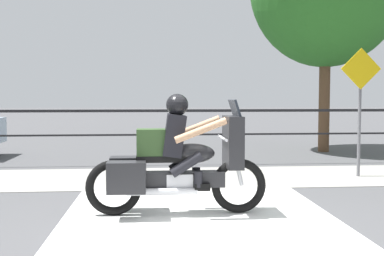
# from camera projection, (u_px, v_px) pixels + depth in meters

# --- Properties ---
(ground_plane) EXTENTS (120.00, 120.00, 0.00)m
(ground_plane) POSITION_uv_depth(u_px,v_px,m) (199.00, 226.00, 5.75)
(ground_plane) COLOR #4C4C4F
(sidewalk_band) EXTENTS (44.00, 2.40, 0.01)m
(sidewalk_band) POSITION_uv_depth(u_px,v_px,m) (182.00, 177.00, 9.13)
(sidewalk_band) COLOR #99968E
(sidewalk_band) RESTS_ON ground
(crosswalk_band) EXTENTS (3.47, 6.00, 0.01)m
(crosswalk_band) POSITION_uv_depth(u_px,v_px,m) (204.00, 230.00, 5.55)
(crosswalk_band) COLOR silver
(crosswalk_band) RESTS_ON ground
(fence_railing) EXTENTS (36.00, 0.05, 1.25)m
(fence_railing) POSITION_uv_depth(u_px,v_px,m) (177.00, 121.00, 10.71)
(fence_railing) COLOR black
(fence_railing) RESTS_ON ground
(motorcycle) EXTENTS (2.36, 0.76, 1.58)m
(motorcycle) POSITION_uv_depth(u_px,v_px,m) (177.00, 161.00, 6.26)
(motorcycle) COLOR black
(motorcycle) RESTS_ON ground
(street_sign) EXTENTS (0.78, 0.06, 2.45)m
(street_sign) POSITION_uv_depth(u_px,v_px,m) (360.00, 95.00, 9.13)
(street_sign) COLOR slate
(street_sign) RESTS_ON ground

